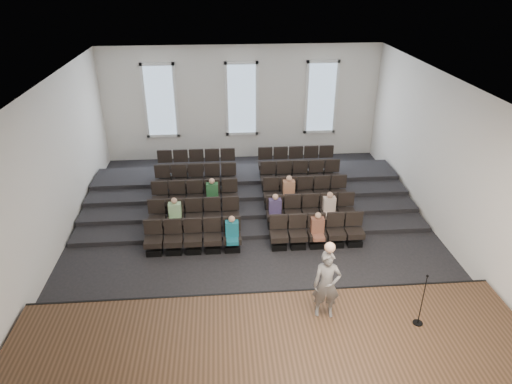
% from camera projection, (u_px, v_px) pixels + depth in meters
% --- Properties ---
extents(ground, '(14.00, 14.00, 0.00)m').
position_uv_depth(ground, '(254.00, 238.00, 14.82)').
color(ground, black).
rests_on(ground, ground).
extents(ceiling, '(12.00, 14.00, 0.02)m').
position_uv_depth(ceiling, '(254.00, 85.00, 12.56)').
color(ceiling, white).
rests_on(ceiling, ground).
extents(wall_back, '(12.00, 0.04, 5.00)m').
position_uv_depth(wall_back, '(242.00, 103.00, 19.94)').
color(wall_back, silver).
rests_on(wall_back, ground).
extents(wall_front, '(12.00, 0.04, 5.00)m').
position_uv_depth(wall_front, '(287.00, 341.00, 7.45)').
color(wall_front, silver).
rests_on(wall_front, ground).
extents(wall_left, '(0.04, 14.00, 5.00)m').
position_uv_depth(wall_left, '(48.00, 175.00, 13.26)').
color(wall_left, silver).
rests_on(wall_left, ground).
extents(wall_right, '(0.04, 14.00, 5.00)m').
position_uv_depth(wall_right, '(447.00, 162.00, 14.13)').
color(wall_right, silver).
rests_on(wall_right, ground).
extents(stage, '(11.80, 3.60, 0.50)m').
position_uv_depth(stage, '(272.00, 352.00, 10.17)').
color(stage, '#4F3422').
rests_on(stage, ground).
extents(stage_lip, '(11.80, 0.06, 0.52)m').
position_uv_depth(stage_lip, '(264.00, 300.00, 11.75)').
color(stage_lip, black).
rests_on(stage_lip, ground).
extents(risers, '(11.80, 4.80, 0.60)m').
position_uv_depth(risers, '(248.00, 190.00, 17.55)').
color(risers, black).
rests_on(risers, ground).
extents(seating_rows, '(6.80, 4.70, 1.67)m').
position_uv_depth(seating_rows, '(251.00, 198.00, 15.89)').
color(seating_rows, black).
rests_on(seating_rows, ground).
extents(windows, '(8.44, 0.10, 3.24)m').
position_uv_depth(windows, '(242.00, 99.00, 19.79)').
color(windows, white).
rests_on(windows, wall_back).
extents(audience, '(5.45, 2.64, 1.10)m').
position_uv_depth(audience, '(261.00, 209.00, 14.87)').
color(audience, '#186C7C').
rests_on(audience, seating_rows).
extents(speaker, '(0.69, 0.51, 1.75)m').
position_uv_depth(speaker, '(327.00, 285.00, 10.53)').
color(speaker, slate).
rests_on(speaker, stage).
extents(mic_stand, '(0.23, 0.23, 1.40)m').
position_uv_depth(mic_stand, '(421.00, 309.00, 10.45)').
color(mic_stand, black).
rests_on(mic_stand, stage).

